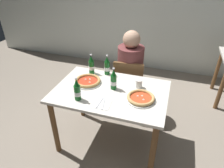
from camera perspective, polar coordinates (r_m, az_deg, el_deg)
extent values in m
plane|color=gray|center=(2.66, -0.35, -15.41)|extent=(8.00, 8.00, 0.00)
cube|color=silver|center=(4.01, 10.32, 21.99)|extent=(7.00, 0.10, 2.60)
cube|color=silver|center=(2.17, -0.41, -2.12)|extent=(1.20, 0.80, 0.03)
cylinder|color=brown|center=(2.38, -15.82, -11.69)|extent=(0.06, 0.06, 0.72)
cylinder|color=brown|center=(2.10, 11.37, -18.25)|extent=(0.06, 0.06, 0.72)
cylinder|color=brown|center=(2.82, -8.64, -2.87)|extent=(0.06, 0.06, 0.72)
cylinder|color=brown|center=(2.59, 13.55, -7.02)|extent=(0.06, 0.06, 0.72)
cube|color=brown|center=(2.88, 4.94, -0.17)|extent=(0.43, 0.43, 0.04)
cube|color=brown|center=(2.61, 4.50, 1.90)|extent=(0.38, 0.06, 0.40)
cylinder|color=brown|center=(3.13, 8.35, -2.47)|extent=(0.04, 0.04, 0.41)
cylinder|color=brown|center=(3.17, 2.25, -1.66)|extent=(0.04, 0.04, 0.41)
cylinder|color=brown|center=(2.85, 7.54, -6.21)|extent=(0.04, 0.04, 0.41)
cylinder|color=brown|center=(2.89, 0.84, -5.26)|extent=(0.04, 0.04, 0.41)
cube|color=#2D3342|center=(2.98, 4.67, -3.72)|extent=(0.32, 0.28, 0.45)
cylinder|color=brown|center=(2.72, 5.13, 4.90)|extent=(0.34, 0.34, 0.55)
sphere|color=tan|center=(2.57, 5.53, 12.35)|extent=(0.22, 0.22, 0.22)
cylinder|color=brown|center=(3.32, 28.36, -1.01)|extent=(0.06, 0.06, 0.72)
cylinder|color=brown|center=(3.83, 27.38, 3.47)|extent=(0.06, 0.06, 0.72)
cylinder|color=white|center=(2.31, -6.78, 0.51)|extent=(0.31, 0.31, 0.01)
cylinder|color=#BC381E|center=(2.31, -6.80, 0.74)|extent=(0.22, 0.22, 0.01)
torus|color=tan|center=(2.30, -6.81, 0.97)|extent=(0.29, 0.29, 0.03)
sphere|color=silver|center=(2.34, -7.41, 1.22)|extent=(0.02, 0.02, 0.02)
sphere|color=silver|center=(2.28, -6.26, 0.40)|extent=(0.02, 0.02, 0.02)
sphere|color=silver|center=(2.34, -6.21, 1.27)|extent=(0.02, 0.02, 0.02)
cylinder|color=white|center=(2.04, 8.05, -4.26)|extent=(0.30, 0.30, 0.01)
cylinder|color=#CC4723|center=(2.04, 8.07, -4.01)|extent=(0.21, 0.21, 0.01)
torus|color=tan|center=(2.03, 8.09, -3.76)|extent=(0.28, 0.28, 0.03)
sphere|color=silver|center=(2.06, 7.21, -3.43)|extent=(0.02, 0.02, 0.02)
sphere|color=silver|center=(2.02, 8.82, -4.43)|extent=(0.02, 0.02, 0.02)
sphere|color=silver|center=(2.07, 8.47, -3.36)|extent=(0.02, 0.02, 0.02)
cylinder|color=#14591E|center=(2.15, 0.43, 0.52)|extent=(0.06, 0.06, 0.16)
cone|color=#14591E|center=(2.10, 0.45, 3.27)|extent=(0.05, 0.05, 0.07)
cylinder|color=#B7B7BC|center=(2.08, 0.45, 4.33)|extent=(0.03, 0.03, 0.01)
cylinder|color=white|center=(2.16, 0.43, 0.34)|extent=(0.07, 0.07, 0.04)
cylinder|color=#14591E|center=(2.47, -5.76, 4.72)|extent=(0.06, 0.06, 0.16)
cone|color=#14591E|center=(2.42, -5.91, 7.20)|extent=(0.05, 0.05, 0.07)
cylinder|color=#B7B7BC|center=(2.40, -5.97, 8.14)|extent=(0.03, 0.03, 0.01)
cylinder|color=white|center=(2.48, -5.75, 4.55)|extent=(0.07, 0.07, 0.04)
cylinder|color=#14591E|center=(2.02, -9.66, -2.42)|extent=(0.06, 0.06, 0.16)
cone|color=#14591E|center=(1.95, -9.97, 0.43)|extent=(0.05, 0.05, 0.07)
cylinder|color=#B7B7BC|center=(1.93, -10.08, 1.54)|extent=(0.03, 0.03, 0.01)
cylinder|color=white|center=(2.02, -9.64, -2.61)|extent=(0.07, 0.07, 0.04)
cylinder|color=#14591E|center=(2.44, -1.39, 4.49)|extent=(0.06, 0.06, 0.16)
cone|color=#14591E|center=(2.39, -1.43, 7.00)|extent=(0.05, 0.05, 0.07)
cylinder|color=#B7B7BC|center=(2.37, -1.44, 7.95)|extent=(0.03, 0.03, 0.01)
cylinder|color=white|center=(2.44, -1.39, 4.32)|extent=(0.07, 0.07, 0.04)
cube|color=white|center=(1.98, -2.96, -5.48)|extent=(0.19, 0.19, 0.00)
cube|color=silver|center=(1.97, -2.42, -5.49)|extent=(0.05, 0.19, 0.00)
cube|color=silver|center=(1.98, -3.51, -5.27)|extent=(0.02, 0.17, 0.00)
cylinder|color=white|center=(2.21, 7.52, 0.08)|extent=(0.07, 0.07, 0.09)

